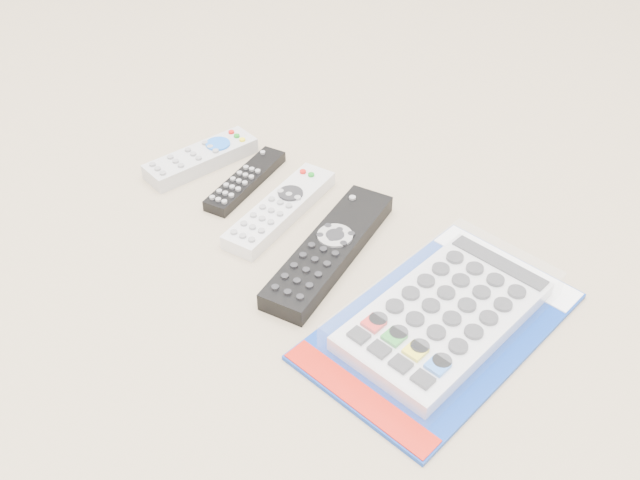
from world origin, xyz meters
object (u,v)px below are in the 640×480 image
Objects in this scene: remote_slim_black at (245,180)px; remote_silver_dvd at (280,209)px; remote_small_grey at (201,158)px; remote_large_black at (330,249)px; jumbo_remote_packaged at (445,314)px.

remote_silver_dvd is at bearing -24.15° from remote_slim_black.
remote_small_grey and remote_large_black have the same top height.
jumbo_remote_packaged reaches higher than remote_large_black.
jumbo_remote_packaged is (0.17, -0.01, 0.01)m from remote_large_black.
remote_large_black reaches higher than remote_slim_black.
remote_large_black is at bearing -178.79° from jumbo_remote_packaged.
remote_small_grey is at bearing 160.74° from remote_large_black.
remote_small_grey is at bearing 167.17° from remote_silver_dvd.
remote_small_grey is 0.86× the size of remote_silver_dvd.
remote_silver_dvd is (0.17, -0.02, -0.00)m from remote_small_grey.
remote_silver_dvd is at bearing 155.94° from remote_large_black.
remote_large_black is 0.17m from jumbo_remote_packaged.
jumbo_remote_packaged is at bearing -13.91° from remote_large_black.
remote_small_grey is at bearing 177.90° from jumbo_remote_packaged.
remote_silver_dvd is 0.63× the size of jumbo_remote_packaged.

